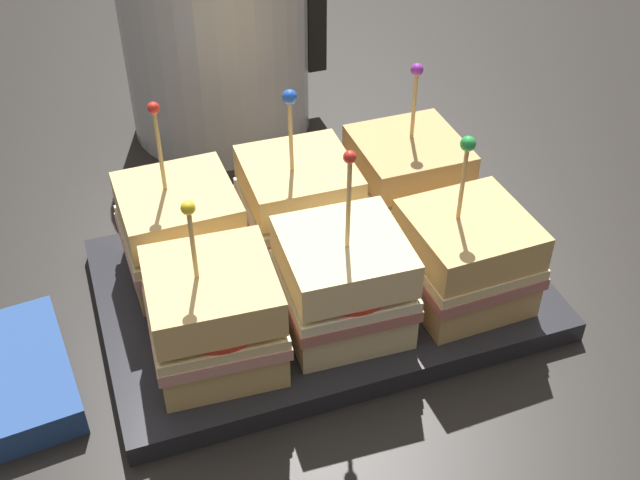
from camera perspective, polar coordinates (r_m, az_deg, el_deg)
ground_plane at (r=0.66m, az=-0.00°, el=-4.00°), size 6.00×6.00×0.00m
serving_platter at (r=0.65m, az=-0.00°, el=-3.43°), size 0.35×0.23×0.02m
sandwich_front_left at (r=0.57m, az=-7.54°, el=-5.45°), size 0.10×0.10×0.14m
sandwich_front_center at (r=0.59m, az=1.44°, el=-3.12°), size 0.09×0.09×0.16m
sandwich_front_right at (r=0.62m, az=10.32°, el=-1.26°), size 0.09×0.09×0.14m
sandwich_back_left at (r=0.64m, az=-9.86°, el=0.55°), size 0.09×0.09×0.15m
sandwich_back_center at (r=0.66m, az=-1.37°, el=2.59°), size 0.09×0.09×0.15m
sandwich_back_right at (r=0.69m, az=6.18°, el=4.20°), size 0.09×0.09×0.15m
kettle_steel at (r=0.84m, az=-7.40°, el=14.39°), size 0.21×0.19×0.23m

